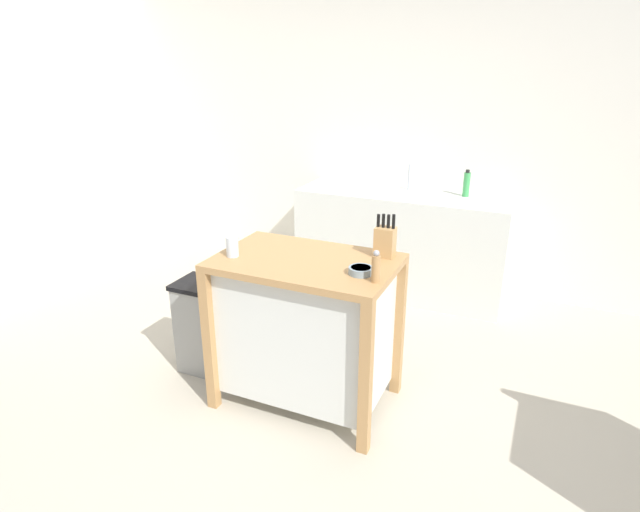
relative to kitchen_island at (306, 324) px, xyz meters
name	(u,v)px	position (x,y,z in m)	size (l,w,h in m)	color
ground_plane	(296,417)	(0.02, -0.20, -0.52)	(6.78, 6.78, 0.00)	#BCB29E
wall_back	(412,139)	(0.02, 2.14, 0.78)	(5.78, 0.10, 2.60)	silver
wall_left	(35,142)	(-2.87, 0.67, 0.78)	(0.10, 2.94, 2.60)	silver
kitchen_island	(306,324)	(0.00, 0.00, 0.00)	(1.02, 0.66, 0.92)	#AD7F4C
knife_block	(385,241)	(0.39, 0.23, 0.50)	(0.11, 0.09, 0.25)	tan
bowl_ceramic_wide	(361,270)	(0.36, -0.07, 0.43)	(0.13, 0.13, 0.04)	gray
drinking_cup	(232,247)	(-0.40, -0.12, 0.47)	(0.07, 0.07, 0.12)	silver
pepper_grinder	(376,267)	(0.46, -0.14, 0.49)	(0.04, 0.04, 0.17)	#AD7F4C
trash_bin	(206,326)	(-0.75, 0.03, -0.20)	(0.36, 0.28, 0.63)	gray
sink_counter	(401,243)	(0.07, 1.79, -0.06)	(1.79, 0.60, 0.90)	silver
sink_faucet	(409,177)	(0.07, 1.93, 0.50)	(0.02, 0.02, 0.22)	#B7BCC1
bottle_spray_cleaner	(467,184)	(0.56, 1.89, 0.49)	(0.05, 0.05, 0.22)	green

